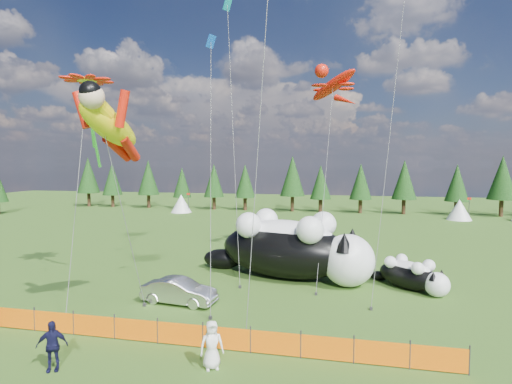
# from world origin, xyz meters

# --- Properties ---
(ground) EXTENTS (160.00, 160.00, 0.00)m
(ground) POSITION_xyz_m (0.00, 0.00, 0.00)
(ground) COLOR #15370A
(ground) RESTS_ON ground
(safety_fence) EXTENTS (22.06, 0.06, 1.10)m
(safety_fence) POSITION_xyz_m (0.00, -3.00, 0.50)
(safety_fence) COLOR #262626
(safety_fence) RESTS_ON ground
(tree_line) EXTENTS (90.00, 4.00, 8.00)m
(tree_line) POSITION_xyz_m (0.00, 45.00, 4.00)
(tree_line) COLOR black
(tree_line) RESTS_ON ground
(festival_tents) EXTENTS (50.00, 3.20, 2.80)m
(festival_tents) POSITION_xyz_m (11.00, 40.00, 1.40)
(festival_tents) COLOR white
(festival_tents) RESTS_ON ground
(cat_large) EXTENTS (11.94, 6.47, 4.38)m
(cat_large) POSITION_xyz_m (3.33, 7.78, 2.08)
(cat_large) COLOR black
(cat_large) RESTS_ON ground
(cat_small) EXTENTS (4.28, 4.06, 1.90)m
(cat_small) POSITION_xyz_m (10.65, 6.92, 0.90)
(cat_small) COLOR black
(cat_small) RESTS_ON ground
(car) EXTENTS (4.23, 1.84, 1.35)m
(car) POSITION_xyz_m (-2.05, 1.73, 0.68)
(car) COLOR silver
(car) RESTS_ON ground
(spectator_c) EXTENTS (1.22, 0.96, 1.85)m
(spectator_c) POSITION_xyz_m (-3.77, -5.83, 0.92)
(spectator_c) COLOR black
(spectator_c) RESTS_ON ground
(spectator_e) EXTENTS (1.03, 0.91, 1.78)m
(spectator_e) POSITION_xyz_m (1.87, -4.46, 0.89)
(spectator_e) COLOR white
(spectator_e) RESTS_ON ground
(superhero_kite) EXTENTS (4.39, 5.09, 11.28)m
(superhero_kite) POSITION_xyz_m (-3.80, -1.74, 9.27)
(superhero_kite) COLOR yellow
(superhero_kite) RESTS_ON ground
(gecko_kite) EXTENTS (7.14, 12.95, 16.40)m
(gecko_kite) POSITION_xyz_m (5.69, 13.98, 13.62)
(gecko_kite) COLOR red
(gecko_kite) RESTS_ON ground
(flower_kite) EXTENTS (4.07, 7.18, 13.58)m
(flower_kite) POSITION_xyz_m (-8.50, 3.49, 12.37)
(flower_kite) COLOR red
(flower_kite) RESTS_ON ground
(diamond_kite_a) EXTENTS (2.22, 6.55, 16.31)m
(diamond_kite_a) POSITION_xyz_m (-1.45, 5.63, 14.38)
(diamond_kite_a) COLOR blue
(diamond_kite_a) RESTS_ON ground
(diamond_kite_d) EXTENTS (2.87, 6.56, 20.39)m
(diamond_kite_d) POSITION_xyz_m (-1.82, 10.66, 18.33)
(diamond_kite_d) COLOR #0B818C
(diamond_kite_d) RESTS_ON ground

